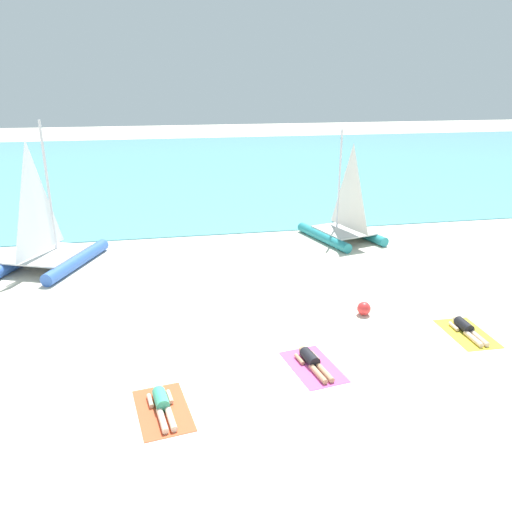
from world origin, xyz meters
TOP-DOWN VIEW (x-y plane):
  - ground_plane at (0.00, 10.00)m, footprint 120.00×120.00m
  - ocean_water at (0.00, 31.99)m, footprint 120.00×40.00m
  - sailboat_blue at (-7.41, 9.17)m, footprint 4.09×4.91m
  - sailboat_teal at (4.94, 10.24)m, footprint 3.27×4.20m
  - towel_left at (-3.34, -0.95)m, footprint 1.38×2.05m
  - sunbather_left at (-3.35, -0.89)m, footprint 0.64×1.57m
  - towel_middle at (0.44, 0.13)m, footprint 1.39×2.05m
  - sunbather_middle at (0.43, 0.20)m, footprint 0.66×1.57m
  - towel_right at (5.30, 0.99)m, footprint 1.14×1.92m
  - sunbather_right at (5.30, 1.06)m, footprint 0.55×1.56m
  - beach_ball at (2.87, 2.74)m, footprint 0.42×0.42m

SIDE VIEW (x-z plane):
  - ground_plane at x=0.00m, z-range 0.00..0.00m
  - towel_left at x=-3.34m, z-range 0.00..0.01m
  - towel_middle at x=0.44m, z-range 0.00..0.01m
  - towel_right at x=5.30m, z-range 0.00..0.01m
  - ocean_water at x=0.00m, z-range 0.00..0.05m
  - sunbather_left at x=-3.35m, z-range -0.02..0.28m
  - sunbather_middle at x=0.43m, z-range -0.02..0.28m
  - sunbather_right at x=5.30m, z-range -0.02..0.28m
  - beach_ball at x=2.87m, z-range 0.00..0.42m
  - sailboat_teal at x=4.94m, z-range -1.70..3.14m
  - sailboat_blue at x=-7.41m, z-range -1.92..3.55m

